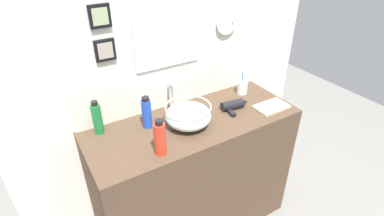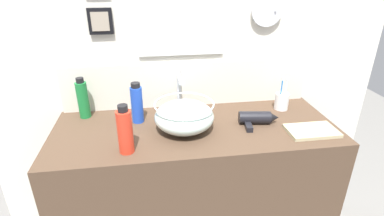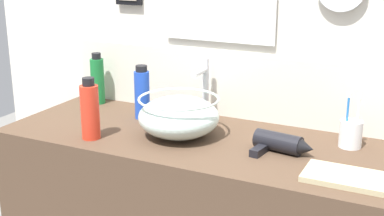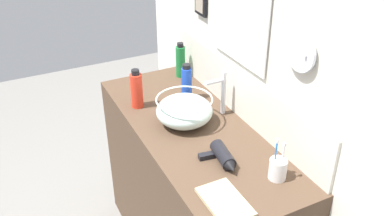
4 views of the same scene
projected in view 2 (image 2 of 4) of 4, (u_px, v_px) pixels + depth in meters
vanity_counter at (195, 202)px, 1.63m from camera, size 1.35×0.53×0.94m
back_panel at (187, 50)px, 1.57m from camera, size 2.18×0.10×2.48m
glass_bowl_sink at (184, 116)px, 1.38m from camera, size 0.28×0.28×0.14m
faucet at (179, 88)px, 1.53m from camera, size 0.02×0.11×0.23m
hair_drier at (257, 118)px, 1.45m from camera, size 0.20×0.13×0.06m
toothbrush_cup at (282, 101)px, 1.60m from camera, size 0.07×0.07×0.18m
soap_dispenser at (125, 131)px, 1.20m from camera, size 0.06×0.06×0.21m
spray_bottle at (137, 104)px, 1.44m from camera, size 0.06×0.06×0.20m
lotion_bottle at (83, 99)px, 1.49m from camera, size 0.05×0.05×0.21m
hand_towel at (312, 131)px, 1.38m from camera, size 0.23×0.14×0.02m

